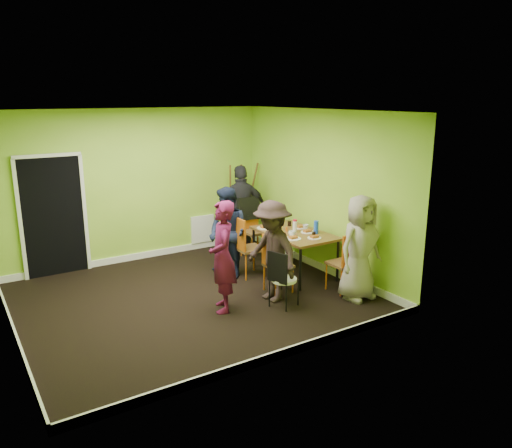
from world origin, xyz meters
The scene contains 28 objects.
ground centered at (0.00, 0.00, 0.00)m, with size 5.00×5.00×0.00m, color black.
room_walls centered at (-0.02, 0.04, 0.99)m, with size 5.04×4.54×2.82m.
dining_table centered at (1.96, 0.03, 0.70)m, with size 0.90×1.50×0.75m.
chair_left_far centered at (1.19, 0.36, 0.58)m, with size 0.45×0.44×1.04m.
chair_left_near centered at (1.19, -0.49, 0.52)m, with size 0.40×0.39×0.93m.
chair_back_end centered at (1.89, 1.36, 0.80)m, with size 0.47×0.56×1.14m.
chair_front_end centered at (2.14, -1.09, 0.55)m, with size 0.41×0.42×0.97m.
chair_bentwood centered at (0.96, -1.03, 0.48)m, with size 0.43×0.42×0.86m.
easel centered at (2.11, 2.02, 0.84)m, with size 0.68×0.64×1.70m.
plate_near_left centered at (1.66, 0.51, 0.76)m, with size 0.26×0.26×0.01m, color white.
plate_near_right centered at (1.69, -0.31, 0.76)m, with size 0.26×0.26×0.01m, color white.
plate_far_back centered at (1.93, 0.65, 0.76)m, with size 0.25×0.25×0.01m, color white.
plate_far_front centered at (2.01, -0.46, 0.76)m, with size 0.23×0.23×0.01m, color white.
plate_wall_back centered at (2.22, 0.18, 0.76)m, with size 0.23×0.23×0.01m, color white.
plate_wall_front centered at (2.13, -0.12, 0.76)m, with size 0.23×0.23×0.01m, color white.
thermos centered at (1.96, 0.01, 0.85)m, with size 0.07×0.07×0.20m, color white.
blue_bottle centered at (2.21, -0.25, 0.86)m, with size 0.08×0.08×0.22m, color blue.
orange_bottle centered at (1.87, 0.13, 0.79)m, with size 0.03×0.03×0.08m, color orange.
glass_mid centered at (1.81, 0.24, 0.80)m, with size 0.07×0.07×0.11m, color black.
glass_back centered at (2.13, 0.40, 0.80)m, with size 0.07×0.07×0.09m, color black.
glass_front centered at (2.04, -0.40, 0.80)m, with size 0.06×0.06×0.09m, color black.
cup_a centered at (1.77, -0.16, 0.80)m, with size 0.12×0.12×0.09m, color white.
cup_b centered at (2.21, 0.03, 0.80)m, with size 0.10×0.10×0.10m, color white.
person_standing centered at (0.20, -0.64, 0.81)m, with size 0.59×0.39×1.61m, color #5A0F39.
person_left_far centered at (0.94, 0.52, 0.77)m, with size 0.75×0.58×1.54m, color black.
person_left_near centered at (1.00, -0.71, 0.77)m, with size 0.99×0.57×1.54m, color black.
person_back_end centered at (1.81, 1.52, 0.87)m, with size 1.02×0.42×1.73m, color #222227.
person_front_end centered at (2.15, -1.37, 0.80)m, with size 0.79×0.51×1.61m, color gray.
Camera 1 is at (-3.00, -6.56, 3.03)m, focal length 35.00 mm.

